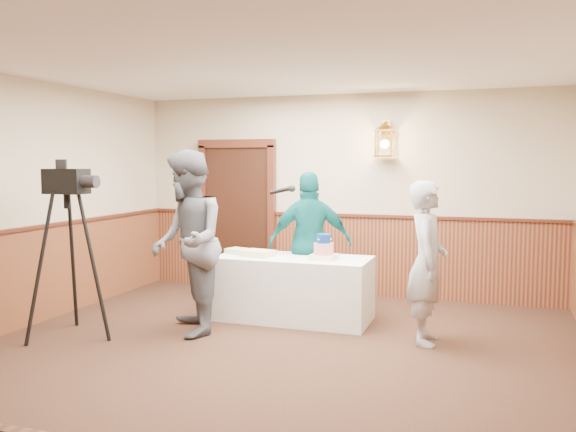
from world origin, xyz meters
name	(u,v)px	position (x,y,z in m)	size (l,w,h in m)	color
ground	(248,374)	(0.00, 0.00, 0.00)	(7.00, 7.00, 0.00)	black
room_shell	(261,199)	(-0.05, 0.45, 1.52)	(6.02, 7.02, 2.81)	#C6B494
display_table	(293,288)	(-0.21, 1.90, 0.38)	(1.80, 0.80, 0.75)	silver
tiered_cake	(324,249)	(0.17, 1.85, 0.86)	(0.30, 0.30, 0.29)	beige
sheet_cake_yellow	(258,253)	(-0.62, 1.81, 0.79)	(0.34, 0.26, 0.07)	#DADB83
sheet_cake_green	(238,251)	(-0.93, 1.93, 0.78)	(0.27, 0.21, 0.06)	#B4E2A0
interviewer	(187,243)	(-1.11, 0.97, 1.00)	(1.65, 1.22, 1.99)	#55575E
baker	(427,263)	(1.38, 1.46, 0.84)	(0.61, 0.40, 1.68)	#98999E
assistant_p	(310,243)	(-0.11, 2.25, 0.87)	(1.02, 0.43, 1.74)	#0D5959
tv_camera_rig	(69,262)	(-2.23, 0.44, 0.81)	(0.70, 0.66, 1.79)	black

